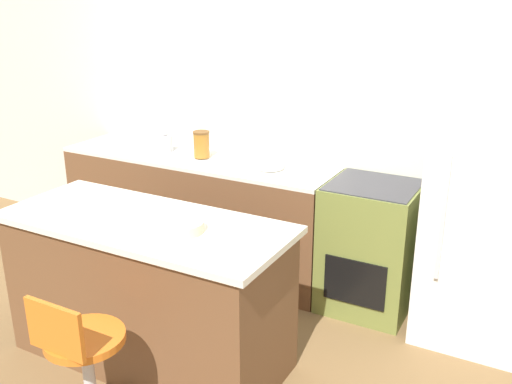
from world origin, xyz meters
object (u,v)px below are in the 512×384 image
at_px(refrigerator, 483,213).
at_px(stool_chair, 84,368).
at_px(mixing_bowl, 270,161).
at_px(kettle, 162,141).
at_px(oven_range, 370,247).

height_order(refrigerator, stool_chair, refrigerator).
relative_size(refrigerator, mixing_bowl, 8.16).
bearing_deg(kettle, mixing_bowl, -0.00).
xyz_separation_m(refrigerator, stool_chair, (-1.53, -1.93, -0.44)).
height_order(oven_range, stool_chair, oven_range).
bearing_deg(stool_chair, kettle, 116.60).
xyz_separation_m(oven_range, kettle, (-1.80, 0.00, 0.55)).
height_order(refrigerator, mixing_bowl, refrigerator).
height_order(stool_chair, mixing_bowl, mixing_bowl).
xyz_separation_m(kettle, mixing_bowl, (1.00, -0.00, -0.03)).
height_order(oven_range, mixing_bowl, mixing_bowl).
bearing_deg(stool_chair, refrigerator, 51.56).
bearing_deg(kettle, refrigerator, -0.69).
xyz_separation_m(oven_range, mixing_bowl, (-0.80, 0.00, 0.52)).
relative_size(oven_range, mixing_bowl, 4.39).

